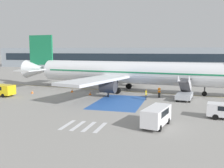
{
  "coord_description": "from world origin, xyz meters",
  "views": [
    {
      "loc": [
        8.95,
        -46.69,
        7.68
      ],
      "look_at": [
        -2.96,
        -3.06,
        1.77
      ],
      "focal_mm": 42.0,
      "sensor_mm": 36.0,
      "label": 1
    }
  ],
  "objects_px": {
    "traffic_cone_2": "(72,91)",
    "fuel_tanker": "(118,71)",
    "service_van_0": "(157,115)",
    "traffic_cone_0": "(90,93)",
    "ground_crew_1": "(146,94)",
    "ground_crew_2": "(108,91)",
    "traffic_cone_1": "(32,92)",
    "terminal_building": "(144,58)",
    "boarding_stairs_forward": "(184,94)",
    "ground_crew_0": "(159,91)",
    "airliner": "(129,72)"
  },
  "relations": [
    {
      "from": "traffic_cone_0",
      "to": "traffic_cone_2",
      "type": "xyz_separation_m",
      "value": [
        -4.17,
        1.85,
        -0.0
      ]
    },
    {
      "from": "airliner",
      "to": "terminal_building",
      "type": "relative_size",
      "value": 0.36
    },
    {
      "from": "airliner",
      "to": "ground_crew_2",
      "type": "bearing_deg",
      "value": -12.58
    },
    {
      "from": "service_van_0",
      "to": "ground_crew_2",
      "type": "distance_m",
      "value": 17.6
    },
    {
      "from": "boarding_stairs_forward",
      "to": "traffic_cone_1",
      "type": "bearing_deg",
      "value": -171.52
    },
    {
      "from": "boarding_stairs_forward",
      "to": "traffic_cone_2",
      "type": "height_order",
      "value": "boarding_stairs_forward"
    },
    {
      "from": "ground_crew_1",
      "to": "ground_crew_2",
      "type": "xyz_separation_m",
      "value": [
        -6.39,
        1.09,
        -0.04
      ]
    },
    {
      "from": "service_van_0",
      "to": "ground_crew_1",
      "type": "relative_size",
      "value": 2.96
    },
    {
      "from": "fuel_tanker",
      "to": "traffic_cone_2",
      "type": "relative_size",
      "value": 17.89
    },
    {
      "from": "fuel_tanker",
      "to": "traffic_cone_0",
      "type": "distance_m",
      "value": 30.53
    },
    {
      "from": "service_van_0",
      "to": "traffic_cone_0",
      "type": "relative_size",
      "value": 8.77
    },
    {
      "from": "airliner",
      "to": "traffic_cone_2",
      "type": "relative_size",
      "value": 82.91
    },
    {
      "from": "ground_crew_1",
      "to": "airliner",
      "type": "bearing_deg",
      "value": -158.05
    },
    {
      "from": "traffic_cone_0",
      "to": "traffic_cone_1",
      "type": "relative_size",
      "value": 1.12
    },
    {
      "from": "boarding_stairs_forward",
      "to": "ground_crew_0",
      "type": "height_order",
      "value": "boarding_stairs_forward"
    },
    {
      "from": "terminal_building",
      "to": "traffic_cone_2",
      "type": "bearing_deg",
      "value": -93.15
    },
    {
      "from": "traffic_cone_2",
      "to": "ground_crew_0",
      "type": "bearing_deg",
      "value": -4.87
    },
    {
      "from": "fuel_tanker",
      "to": "traffic_cone_0",
      "type": "bearing_deg",
      "value": 14.1
    },
    {
      "from": "service_van_0",
      "to": "ground_crew_0",
      "type": "xyz_separation_m",
      "value": [
        -1.19,
        16.31,
        -0.16
      ]
    },
    {
      "from": "airliner",
      "to": "boarding_stairs_forward",
      "type": "height_order",
      "value": "airliner"
    },
    {
      "from": "traffic_cone_1",
      "to": "terminal_building",
      "type": "xyz_separation_m",
      "value": [
        9.99,
        68.54,
        4.03
      ]
    },
    {
      "from": "traffic_cone_1",
      "to": "fuel_tanker",
      "type": "bearing_deg",
      "value": 75.94
    },
    {
      "from": "airliner",
      "to": "ground_crew_1",
      "type": "height_order",
      "value": "airliner"
    },
    {
      "from": "fuel_tanker",
      "to": "ground_crew_2",
      "type": "relative_size",
      "value": 6.22
    },
    {
      "from": "fuel_tanker",
      "to": "terminal_building",
      "type": "xyz_separation_m",
      "value": [
        2.1,
        37.06,
        2.53
      ]
    },
    {
      "from": "ground_crew_2",
      "to": "service_van_0",
      "type": "bearing_deg",
      "value": 130.73
    },
    {
      "from": "fuel_tanker",
      "to": "ground_crew_0",
      "type": "bearing_deg",
      "value": 34.68
    },
    {
      "from": "service_van_0",
      "to": "terminal_building",
      "type": "bearing_deg",
      "value": 111.33
    },
    {
      "from": "service_van_0",
      "to": "traffic_cone_1",
      "type": "distance_m",
      "value": 27.64
    },
    {
      "from": "ground_crew_2",
      "to": "terminal_building",
      "type": "bearing_deg",
      "value": -77.99
    },
    {
      "from": "fuel_tanker",
      "to": "ground_crew_2",
      "type": "distance_m",
      "value": 31.89
    },
    {
      "from": "boarding_stairs_forward",
      "to": "terminal_building",
      "type": "xyz_separation_m",
      "value": [
        -16.14,
        67.82,
        3.3
      ]
    },
    {
      "from": "service_van_0",
      "to": "ground_crew_2",
      "type": "xyz_separation_m",
      "value": [
        -9.35,
        14.9,
        -0.27
      ]
    },
    {
      "from": "terminal_building",
      "to": "ground_crew_0",
      "type": "bearing_deg",
      "value": -79.67
    },
    {
      "from": "traffic_cone_2",
      "to": "traffic_cone_1",
      "type": "bearing_deg",
      "value": -155.16
    },
    {
      "from": "traffic_cone_2",
      "to": "fuel_tanker",
      "type": "bearing_deg",
      "value": 86.97
    },
    {
      "from": "airliner",
      "to": "fuel_tanker",
      "type": "xyz_separation_m",
      "value": [
        -8.38,
        24.97,
        -1.81
      ]
    },
    {
      "from": "boarding_stairs_forward",
      "to": "service_van_0",
      "type": "height_order",
      "value": "boarding_stairs_forward"
    },
    {
      "from": "boarding_stairs_forward",
      "to": "ground_crew_2",
      "type": "xyz_separation_m",
      "value": [
        -12.1,
        -0.53,
        -0.06
      ]
    },
    {
      "from": "ground_crew_0",
      "to": "ground_crew_2",
      "type": "bearing_deg",
      "value": -0.9
    },
    {
      "from": "ground_crew_2",
      "to": "traffic_cone_1",
      "type": "height_order",
      "value": "ground_crew_2"
    },
    {
      "from": "ground_crew_2",
      "to": "boarding_stairs_forward",
      "type": "bearing_deg",
      "value": -168.88
    },
    {
      "from": "ground_crew_0",
      "to": "terminal_building",
      "type": "bearing_deg",
      "value": -90.34
    },
    {
      "from": "ground_crew_0",
      "to": "traffic_cone_1",
      "type": "height_order",
      "value": "ground_crew_0"
    },
    {
      "from": "boarding_stairs_forward",
      "to": "ground_crew_0",
      "type": "relative_size",
      "value": 3.02
    },
    {
      "from": "airliner",
      "to": "ground_crew_1",
      "type": "distance_m",
      "value": 8.87
    },
    {
      "from": "airliner",
      "to": "ground_crew_0",
      "type": "bearing_deg",
      "value": 57.3
    },
    {
      "from": "ground_crew_0",
      "to": "traffic_cone_2",
      "type": "xyz_separation_m",
      "value": [
        -15.82,
        1.35,
        -0.76
      ]
    },
    {
      "from": "fuel_tanker",
      "to": "service_van_0",
      "type": "xyz_separation_m",
      "value": [
        15.5,
        -46.18,
        -0.55
      ]
    },
    {
      "from": "ground_crew_0",
      "to": "boarding_stairs_forward",
      "type": "bearing_deg",
      "value": 156.77
    }
  ]
}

